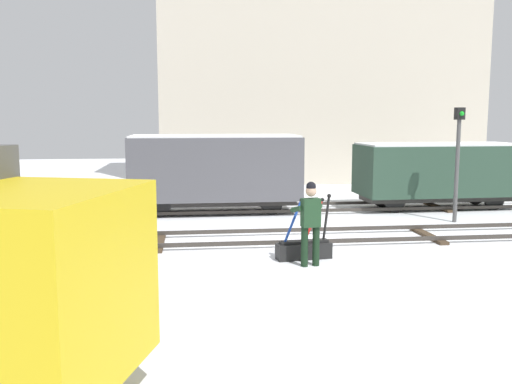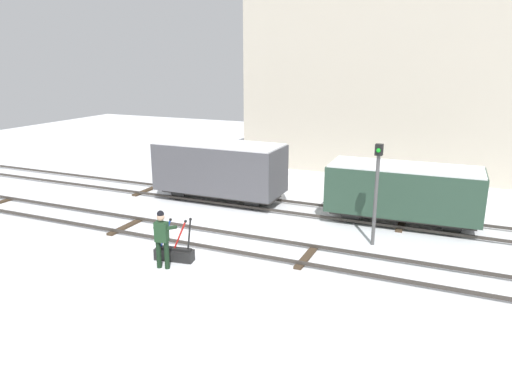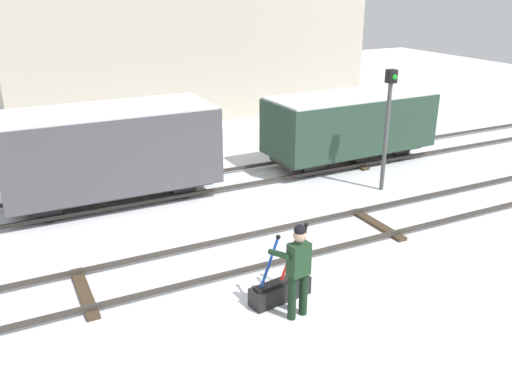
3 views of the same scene
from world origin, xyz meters
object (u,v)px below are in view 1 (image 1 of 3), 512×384
rail_worker (310,218)px  signal_post (458,152)px  freight_car_far_end (215,169)px  switch_lever_frame (304,248)px  freight_car_back_track (438,171)px

rail_worker → signal_post: (5.43, 4.37, 1.11)m
rail_worker → freight_car_far_end: 7.11m
switch_lever_frame → freight_car_back_track: size_ratio=0.26×
switch_lever_frame → signal_post: size_ratio=0.42×
switch_lever_frame → freight_car_back_track: freight_car_back_track is taller
switch_lever_frame → signal_post: signal_post is taller
rail_worker → signal_post: size_ratio=0.53×
freight_car_far_end → switch_lever_frame: bearing=-75.1°
rail_worker → freight_car_back_track: freight_car_back_track is taller
freight_car_far_end → freight_car_back_track: bearing=-0.3°
switch_lever_frame → freight_car_far_end: size_ratio=0.26×
switch_lever_frame → freight_car_far_end: (-1.71, 6.30, 1.23)m
rail_worker → freight_car_far_end: freight_car_far_end is taller
rail_worker → freight_car_back_track: size_ratio=0.33×
switch_lever_frame → freight_car_back_track: (6.02, 6.30, 1.07)m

